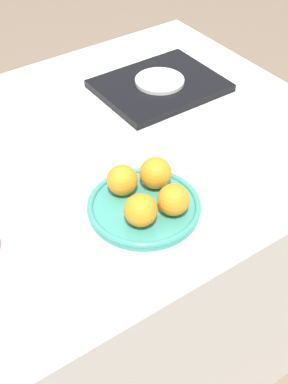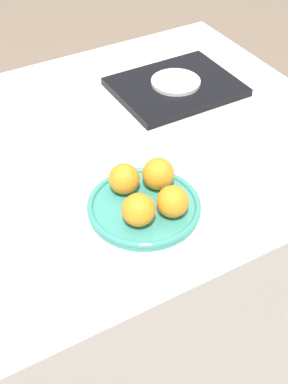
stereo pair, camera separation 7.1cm
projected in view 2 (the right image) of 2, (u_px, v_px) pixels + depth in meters
The scene contains 9 objects.
ground_plane at pixel (106, 326), 1.70m from camera, with size 12.00×12.00×0.00m, color #7A6651.
table at pixel (100, 252), 1.47m from camera, with size 1.23×0.90×0.71m.
fruit_platter at pixel (144, 206), 1.08m from camera, with size 0.23×0.23×0.02m.
orange_0 at pixel (124, 179), 1.09m from camera, with size 0.06×0.06×0.06m.
orange_1 at pixel (173, 201), 1.04m from camera, with size 0.06×0.06×0.06m.
orange_2 at pixel (158, 174), 1.10m from camera, with size 0.07×0.07×0.07m.
orange_3 at pixel (138, 210), 1.02m from camera, with size 0.07×0.07×0.07m.
serving_tray at pixel (176, 87), 1.42m from camera, with size 0.32×0.25×0.02m.
side_plate at pixel (176, 82), 1.41m from camera, with size 0.13×0.13×0.01m.
Camera 2 is at (-0.38, -0.91, 1.46)m, focal length 50.00 mm.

